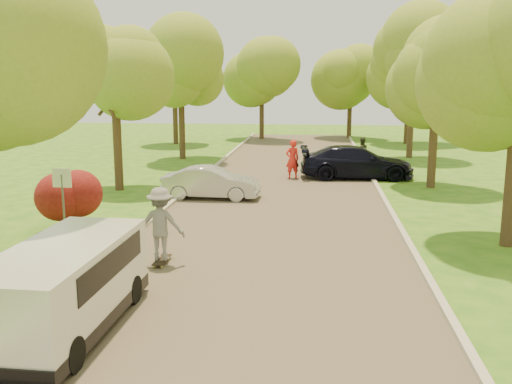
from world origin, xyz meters
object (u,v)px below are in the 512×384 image
at_px(skateboarder, 161,224).
at_px(street_sign, 63,189).
at_px(person_olive, 362,152).
at_px(minivan, 65,286).
at_px(silver_sedan, 211,183).
at_px(dark_sedan, 357,162).
at_px(person_striped, 292,159).
at_px(longboard, 162,260).

bearing_deg(skateboarder, street_sign, -25.21).
distance_m(street_sign, person_olive, 18.39).
distance_m(minivan, skateboarder, 4.10).
bearing_deg(silver_sedan, minivan, 179.04).
distance_m(dark_sedan, skateboarder, 14.89).
relative_size(street_sign, silver_sedan, 0.56).
relative_size(skateboarder, person_striped, 1.01).
relative_size(dark_sedan, longboard, 5.56).
distance_m(street_sign, longboard, 3.97).
xyz_separation_m(street_sign, person_olive, (9.60, 15.66, -0.75)).
relative_size(silver_sedan, person_striped, 2.08).
bearing_deg(person_striped, longboard, 54.26).
xyz_separation_m(street_sign, longboard, (3.30, -1.64, -1.46)).
height_order(street_sign, dark_sedan, street_sign).
xyz_separation_m(minivan, person_striped, (3.45, 17.34, 0.05)).
relative_size(minivan, person_striped, 2.42).
relative_size(minivan, dark_sedan, 0.84).
bearing_deg(skateboarder, longboard, -178.80).
bearing_deg(minivan, person_striped, 79.77).
xyz_separation_m(dark_sedan, person_striped, (-3.05, -0.41, 0.15)).
distance_m(street_sign, skateboarder, 3.72).
distance_m(silver_sedan, person_olive, 11.16).
bearing_deg(dark_sedan, silver_sedan, 128.56).
distance_m(street_sign, person_striped, 13.15).
xyz_separation_m(street_sign, minivan, (2.60, -5.68, -0.69)).
bearing_deg(street_sign, person_striped, 62.57).
relative_size(street_sign, dark_sedan, 0.41).
distance_m(street_sign, minivan, 6.28).
bearing_deg(dark_sedan, street_sign, 139.51).
distance_m(silver_sedan, skateboarder, 8.28).
distance_m(street_sign, dark_sedan, 15.14).
bearing_deg(longboard, person_olive, -108.79).
bearing_deg(street_sign, silver_sedan, 65.22).
relative_size(longboard, person_striped, 0.52).
height_order(longboard, person_olive, person_olive).
distance_m(minivan, person_olive, 22.46).
height_order(minivan, person_olive, minivan).
distance_m(minivan, silver_sedan, 12.31).
height_order(street_sign, silver_sedan, street_sign).
relative_size(silver_sedan, skateboarder, 2.06).
distance_m(silver_sedan, longboard, 8.28).
relative_size(longboard, person_olive, 0.59).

